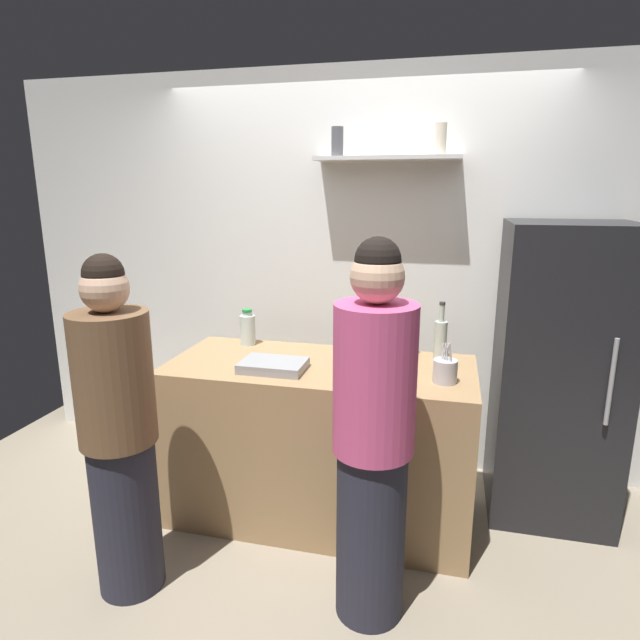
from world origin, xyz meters
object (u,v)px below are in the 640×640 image
at_px(baking_pan, 273,365).
at_px(wine_bottle_amber_glass, 384,357).
at_px(person_pink_top, 373,441).
at_px(wine_bottle_green_glass, 409,335).
at_px(wine_bottle_dark_glass, 360,344).
at_px(refrigerator, 557,373).
at_px(water_bottle_plastic, 248,329).
at_px(person_brown_jacket, 119,434).
at_px(wine_bottle_pale_glass, 440,339).
at_px(utensil_holder, 445,371).

distance_m(baking_pan, wine_bottle_amber_glass, 0.59).
relative_size(baking_pan, person_pink_top, 0.20).
relative_size(baking_pan, wine_bottle_green_glass, 1.09).
bearing_deg(wine_bottle_dark_glass, wine_bottle_amber_glass, -50.38).
xyz_separation_m(refrigerator, water_bottle_plastic, (-1.81, -0.11, 0.17)).
height_order(wine_bottle_dark_glass, water_bottle_plastic, wine_bottle_dark_glass).
height_order(refrigerator, person_brown_jacket, refrigerator).
height_order(refrigerator, wine_bottle_pale_glass, refrigerator).
bearing_deg(water_bottle_plastic, wine_bottle_green_glass, 0.33).
bearing_deg(wine_bottle_amber_glass, baking_pan, -176.90).
xyz_separation_m(refrigerator, wine_bottle_amber_glass, (-0.93, -0.50, 0.18)).
xyz_separation_m(refrigerator, wine_bottle_green_glass, (-0.83, -0.10, 0.19)).
relative_size(wine_bottle_pale_glass, person_brown_jacket, 0.21).
distance_m(utensil_holder, wine_bottle_pale_glass, 0.37).
height_order(refrigerator, wine_bottle_dark_glass, refrigerator).
xyz_separation_m(baking_pan, water_bottle_plastic, (-0.31, 0.42, 0.07)).
distance_m(refrigerator, person_brown_jacket, 2.34).
xyz_separation_m(wine_bottle_pale_glass, person_pink_top, (-0.24, -0.91, -0.21)).
distance_m(refrigerator, water_bottle_plastic, 1.82).
relative_size(wine_bottle_dark_glass, wine_bottle_green_glass, 1.01).
distance_m(wine_bottle_pale_glass, person_pink_top, 0.96).
relative_size(wine_bottle_green_glass, water_bottle_plastic, 1.39).
xyz_separation_m(wine_bottle_pale_glass, person_brown_jacket, (-1.37, -1.02, -0.26)).
bearing_deg(water_bottle_plastic, person_brown_jacket, -101.37).
relative_size(wine_bottle_amber_glass, water_bottle_plastic, 1.31).
bearing_deg(wine_bottle_dark_glass, utensil_holder, -22.39).
relative_size(refrigerator, wine_bottle_green_glass, 5.41).
height_order(baking_pan, utensil_holder, utensil_holder).
bearing_deg(wine_bottle_amber_glass, water_bottle_plastic, 156.38).
distance_m(refrigerator, utensil_holder, 0.81).
height_order(wine_bottle_green_glass, wine_bottle_pale_glass, wine_bottle_pale_glass).
xyz_separation_m(refrigerator, baking_pan, (-1.51, -0.53, 0.10)).
height_order(wine_bottle_green_glass, person_brown_jacket, person_brown_jacket).
xyz_separation_m(wine_bottle_pale_glass, wine_bottle_amber_glass, (-0.27, -0.35, -0.02)).
relative_size(utensil_holder, wine_bottle_amber_glass, 0.73).
bearing_deg(wine_bottle_dark_glass, person_brown_jacket, -138.08).
height_order(wine_bottle_amber_glass, person_brown_jacket, person_brown_jacket).
xyz_separation_m(utensil_holder, person_pink_top, (-0.28, -0.55, -0.14)).
height_order(wine_bottle_dark_glass, wine_bottle_pale_glass, wine_bottle_pale_glass).
bearing_deg(person_brown_jacket, wine_bottle_amber_glass, -58.60).
distance_m(person_brown_jacket, person_pink_top, 1.14).
bearing_deg(wine_bottle_dark_glass, wine_bottle_pale_glass, 21.75).
bearing_deg(wine_bottle_green_glass, wine_bottle_amber_glass, -103.74).
bearing_deg(wine_bottle_green_glass, refrigerator, 7.08).
distance_m(refrigerator, wine_bottle_green_glass, 0.86).
bearing_deg(person_pink_top, wine_bottle_pale_glass, 135.95).
bearing_deg(person_brown_jacket, refrigerator, -59.93).
bearing_deg(wine_bottle_pale_glass, utensil_holder, -84.55).
xyz_separation_m(wine_bottle_green_glass, water_bottle_plastic, (-0.98, -0.01, -0.02)).
xyz_separation_m(refrigerator, person_pink_top, (-0.90, -1.05, -0.01)).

